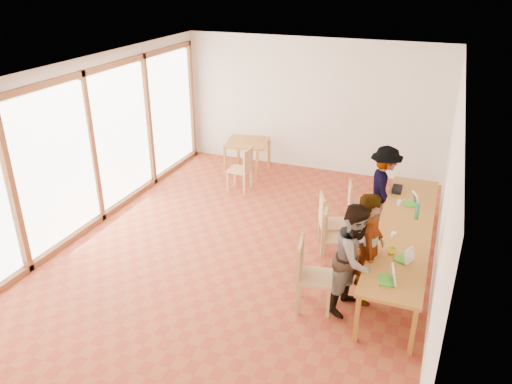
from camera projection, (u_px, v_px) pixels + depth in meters
ground at (246, 249)px, 8.49m from camera, size 8.00×8.00×0.00m
wall_back at (312, 106)px, 11.26m from camera, size 6.00×0.10×3.00m
wall_front at (78, 321)px, 4.47m from camera, size 6.00×0.10×3.00m
wall_right at (447, 196)px, 6.88m from camera, size 0.10×8.00×3.00m
window_wall at (91, 145)px, 8.83m from camera, size 0.10×8.00×3.00m
ceiling at (245, 70)px, 7.23m from camera, size 6.00×8.00×0.04m
communal_table at (405, 229)px, 7.66m from camera, size 0.80×4.00×0.75m
side_table at (247, 145)px, 11.34m from camera, size 0.90×0.90×0.75m
chair_near at (307, 268)px, 6.81m from camera, size 0.56×0.56×0.55m
chair_mid at (331, 230)px, 7.92m from camera, size 0.49×0.49×0.49m
chair_far at (328, 217)px, 8.25m from camera, size 0.59×0.59×0.52m
chair_empty at (354, 199)px, 9.13m from camera, size 0.47×0.47×0.43m
chair_spare at (244, 165)px, 10.45m from camera, size 0.45×0.45×0.50m
person_near at (369, 248)px, 6.91m from camera, size 0.43×0.63×1.66m
person_mid at (355, 258)px, 6.73m from camera, size 0.81×0.92×1.59m
person_far at (384, 187)px, 8.95m from camera, size 0.87×1.12×1.53m
laptop_near at (390, 278)px, 6.30m from camera, size 0.26×0.29×0.22m
laptop_mid at (406, 257)px, 6.74m from camera, size 0.28×0.29×0.20m
laptop_far at (413, 201)px, 8.32m from camera, size 0.28×0.30×0.21m
yellow_mug at (391, 251)px, 6.91m from camera, size 0.16×0.16×0.09m
green_bottle at (417, 211)px, 7.81m from camera, size 0.07×0.07×0.28m
clear_glass at (399, 203)px, 8.30m from camera, size 0.07×0.07×0.09m
condiment_cup at (394, 234)px, 7.36m from camera, size 0.08×0.08×0.06m
pink_phone at (418, 204)px, 8.33m from camera, size 0.05×0.10×0.01m
black_pouch at (397, 189)px, 8.80m from camera, size 0.16×0.26×0.09m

